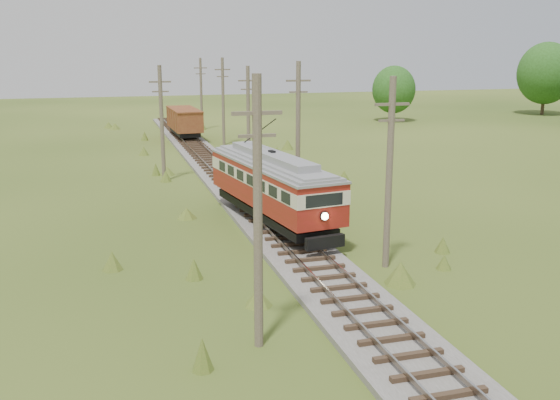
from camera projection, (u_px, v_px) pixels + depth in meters
name	position (u px, v px, depth m)	size (l,w,h in m)	color
railbed_main	(240.00, 192.00, 42.61)	(3.60, 96.00, 0.57)	#605B54
streetcar	(272.00, 182.00, 34.22)	(4.61, 12.36, 5.59)	black
gondola	(184.00, 121.00, 68.37)	(3.03, 8.61, 2.83)	black
gravel_pile	(246.00, 156.00, 55.10)	(3.19, 3.38, 1.16)	gray
utility_pole_r_2	(389.00, 172.00, 27.56)	(1.60, 0.30, 8.60)	brown
utility_pole_r_3	(298.00, 131.00, 39.62)	(1.60, 0.30, 9.00)	brown
utility_pole_r_4	(248.00, 116.00, 51.78)	(1.60, 0.30, 8.40)	brown
utility_pole_r_5	(223.00, 101.00, 63.97)	(1.60, 0.30, 8.90)	brown
utility_pole_r_6	(201.00, 93.00, 76.08)	(1.60, 0.30, 8.70)	brown
utility_pole_l_a	(258.00, 213.00, 19.89)	(1.60, 0.30, 9.00)	brown
utility_pole_l_b	(162.00, 123.00, 46.01)	(1.60, 0.30, 8.60)	brown
tree_right_5	(546.00, 73.00, 93.60)	(8.40, 8.40, 10.82)	#38281C
tree_mid_b	(394.00, 90.00, 85.19)	(5.88, 5.88, 7.57)	#38281C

